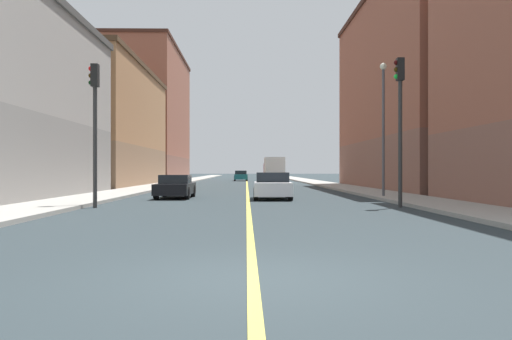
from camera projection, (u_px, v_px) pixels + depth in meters
ground_plane at (253, 279)px, 7.26m from camera, size 400.00×400.00×0.00m
sidewalk_left at (321, 183)px, 56.40m from camera, size 2.96×168.00×0.15m
sidewalk_right at (172, 183)px, 56.10m from camera, size 2.96×168.00×0.15m
lane_center_stripe at (247, 184)px, 56.25m from camera, size 0.16×154.00×0.01m
building_left_mid at (442, 91)px, 41.40m from camera, size 12.14×25.10×15.42m
building_right_midblock at (83, 126)px, 49.22m from camera, size 12.14×23.55×11.19m
building_right_distant at (138, 116)px, 74.45m from camera, size 12.14×25.12×18.22m
traffic_light_left_near at (400, 111)px, 21.08m from camera, size 0.40×0.32×6.00m
traffic_light_right_near at (95, 114)px, 20.85m from camera, size 0.40×0.32×5.71m
street_lamp_left_near at (383, 115)px, 27.48m from camera, size 0.36×0.36×6.96m
car_black at (175, 187)px, 28.05m from camera, size 1.83×4.38×1.25m
car_teal at (241, 176)px, 72.38m from camera, size 1.92×4.52×1.41m
car_white at (272, 186)px, 27.05m from camera, size 1.99×4.10×1.38m
box_truck at (274, 169)px, 65.63m from camera, size 2.44×7.82×3.03m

